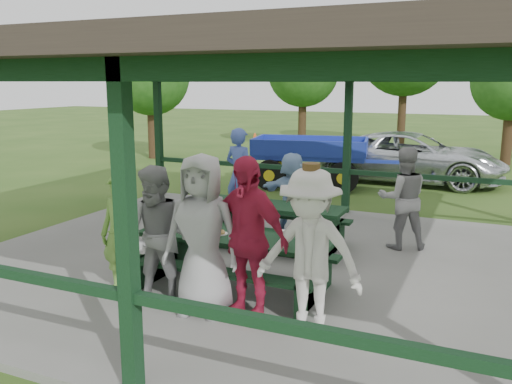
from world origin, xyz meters
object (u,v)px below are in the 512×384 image
at_px(picnic_table_far, 271,220).
at_px(contestant_green, 120,235).
at_px(contestant_grey_left, 159,237).
at_px(contestant_grey_mid, 202,235).
at_px(spectator_blue, 240,174).
at_px(picnic_table_near, 234,255).
at_px(farm_trailer, 310,161).
at_px(contestant_white_fedora, 309,254).
at_px(spectator_grey, 403,198).
at_px(pickup_truck, 412,157).
at_px(contestant_red, 246,238).
at_px(spectator_lblue, 292,194).

distance_m(picnic_table_far, contestant_green, 2.96).
height_order(contestant_grey_left, contestant_grey_mid, contestant_grey_mid).
relative_size(contestant_grey_left, spectator_blue, 0.95).
distance_m(picnic_table_near, farm_trailer, 8.22).
xyz_separation_m(contestant_white_fedora, spectator_grey, (0.40, 3.78, -0.08)).
bearing_deg(spectator_blue, contestant_white_fedora, 137.45).
distance_m(spectator_blue, pickup_truck, 6.85).
xyz_separation_m(contestant_green, farm_trailer, (-0.29, 8.82, -0.18)).
xyz_separation_m(picnic_table_near, farm_trailer, (-1.59, 8.06, 0.15)).
xyz_separation_m(picnic_table_far, contestant_grey_mid, (0.29, -2.86, 0.52)).
bearing_deg(contestant_red, spectator_lblue, 114.77).
relative_size(picnic_table_far, contestant_white_fedora, 1.30).
height_order(contestant_white_fedora, spectator_blue, contestant_white_fedora).
bearing_deg(contestant_grey_left, pickup_truck, 77.08).
relative_size(contestant_white_fedora, pickup_truck, 0.37).
height_order(spectator_lblue, pickup_truck, spectator_lblue).
relative_size(contestant_white_fedora, farm_trailer, 0.46).
height_order(picnic_table_near, contestant_grey_left, contestant_grey_left).
relative_size(picnic_table_far, contestant_green, 1.57).
bearing_deg(contestant_white_fedora, contestant_red, 172.34).
bearing_deg(farm_trailer, contestant_grey_mid, -90.66).
height_order(contestant_grey_mid, contestant_red, contestant_grey_mid).
xyz_separation_m(contestant_grey_left, contestant_grey_mid, (0.60, 0.04, 0.09)).
bearing_deg(farm_trailer, contestant_white_fedora, -82.48).
height_order(picnic_table_near, spectator_blue, spectator_blue).
relative_size(picnic_table_near, contestant_grey_left, 1.49).
distance_m(contestant_green, spectator_blue, 4.32).
height_order(spectator_grey, farm_trailer, spectator_grey).
xyz_separation_m(spectator_blue, spectator_grey, (3.40, -0.69, -0.08)).
relative_size(picnic_table_near, contestant_grey_mid, 1.36).
relative_size(picnic_table_near, spectator_lblue, 1.73).
bearing_deg(picnic_table_far, spectator_grey, 22.44).
distance_m(spectator_grey, farm_trailer, 6.21).
bearing_deg(contestant_grey_left, spectator_lblue, 79.15).
xyz_separation_m(picnic_table_far, spectator_lblue, (0.08, 0.83, 0.30)).
bearing_deg(spectator_blue, contestant_grey_mid, 123.76).
bearing_deg(farm_trailer, contestant_green, -98.92).
distance_m(contestant_green, contestant_grey_left, 0.72).
height_order(contestant_grey_left, contestant_white_fedora, contestant_white_fedora).
xyz_separation_m(contestant_green, contestant_grey_mid, (1.31, -0.10, 0.18)).
relative_size(contestant_white_fedora, spectator_blue, 1.03).
relative_size(contestant_white_fedora, spectator_lblue, 1.26).
relative_size(contestant_green, contestant_red, 0.82).
height_order(contestant_grey_mid, spectator_grey, contestant_grey_mid).
distance_m(contestant_white_fedora, spectator_blue, 5.38).
distance_m(contestant_red, farm_trailer, 9.09).
bearing_deg(farm_trailer, picnic_table_far, -88.64).
bearing_deg(picnic_table_far, contestant_green, -110.20).
bearing_deg(spectator_lblue, picnic_table_near, 105.00).
bearing_deg(spectator_grey, contestant_white_fedora, 61.01).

